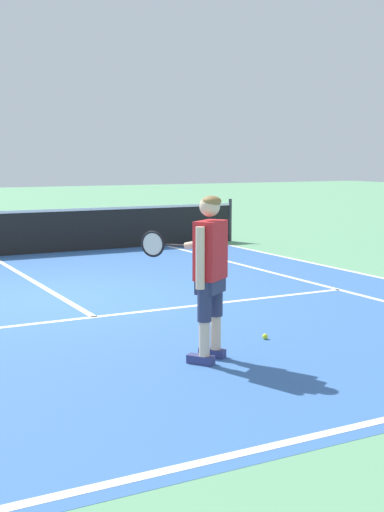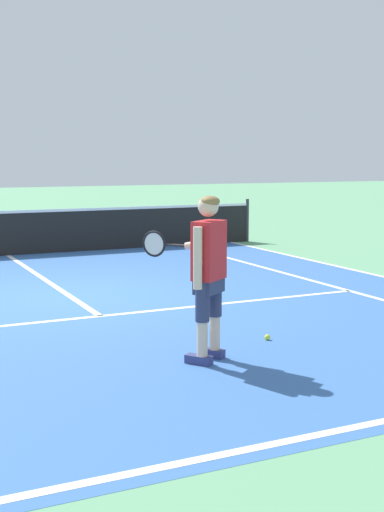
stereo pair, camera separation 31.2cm
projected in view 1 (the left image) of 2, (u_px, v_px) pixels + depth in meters
ground_plane at (62, 298)px, 10.37m from camera, size 80.00×80.00×0.00m
court_inner_surface at (72, 304)px, 9.94m from camera, size 10.98×11.33×0.00m
line_baseline at (302, 439)px, 5.16m from camera, size 10.98×0.10×0.01m
line_service at (94, 317)px, 9.12m from camera, size 8.23×0.10×0.01m
line_centre_service at (31, 280)px, 11.92m from camera, size 0.10×6.40×0.01m
line_singles_right at (303, 280)px, 11.85m from camera, size 0.10×10.93×0.01m
line_doubles_right at (364, 274)px, 12.49m from camera, size 0.10×10.93×0.01m
tennis_player at (208, 266)px, 7.05m from camera, size 0.61×1.21×1.71m
tennis_ball_near_feet at (265, 336)px, 8.01m from camera, size 0.07×0.07×0.07m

